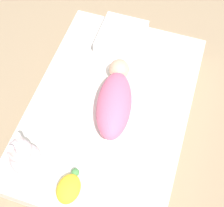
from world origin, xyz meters
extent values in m
plane|color=#9E8466|center=(0.00, 0.00, 0.00)|extent=(12.00, 12.00, 0.00)
cube|color=white|center=(0.00, 0.00, 0.08)|extent=(1.30, 0.90, 0.17)
ellipsoid|color=pink|center=(-0.03, -0.03, 0.24)|extent=(0.45, 0.27, 0.15)
sphere|color=#DBB293|center=(0.21, 0.01, 0.23)|extent=(0.12, 0.12, 0.12)
cube|color=white|center=(0.48, 0.08, 0.21)|extent=(0.30, 0.28, 0.08)
sphere|color=silver|center=(-0.47, 0.29, 0.25)|extent=(0.16, 0.16, 0.16)
sphere|color=silver|center=(-0.47, 0.29, 0.36)|extent=(0.12, 0.12, 0.12)
cylinder|color=silver|center=(-0.50, 0.29, 0.44)|extent=(0.03, 0.03, 0.07)
cylinder|color=silver|center=(-0.44, 0.29, 0.44)|extent=(0.03, 0.03, 0.07)
ellipsoid|color=yellow|center=(-0.53, 0.04, 0.20)|extent=(0.15, 0.12, 0.07)
sphere|color=#4C934C|center=(-0.44, 0.04, 0.20)|extent=(0.04, 0.04, 0.04)
camera|label=1|loc=(-0.83, -0.28, 1.74)|focal=50.00mm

